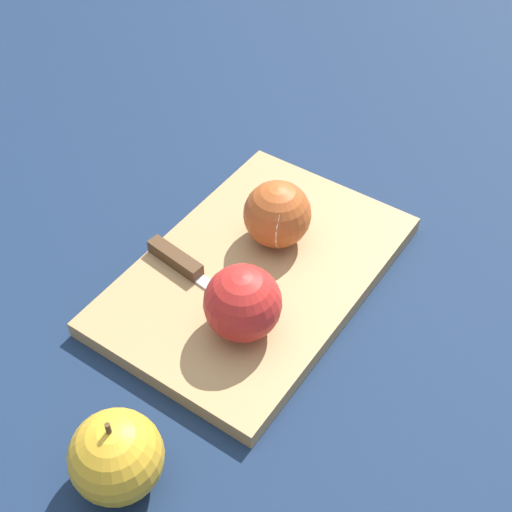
# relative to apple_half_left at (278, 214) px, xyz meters

# --- Properties ---
(ground_plane) EXTENTS (4.00, 4.00, 0.00)m
(ground_plane) POSITION_rel_apple_half_left_xyz_m (0.05, 0.01, -0.06)
(ground_plane) COLOR #14233D
(cutting_board) EXTENTS (0.39, 0.27, 0.02)m
(cutting_board) POSITION_rel_apple_half_left_xyz_m (0.05, 0.01, -0.05)
(cutting_board) COLOR #A37A4C
(cutting_board) RESTS_ON ground_plane
(apple_half_left) EXTENTS (0.08, 0.08, 0.08)m
(apple_half_left) POSITION_rel_apple_half_left_xyz_m (0.00, 0.00, 0.00)
(apple_half_left) COLOR #AD4C1E
(apple_half_left) RESTS_ON cutting_board
(apple_half_right) EXTENTS (0.08, 0.08, 0.08)m
(apple_half_right) POSITION_rel_apple_half_left_xyz_m (0.14, 0.05, 0.00)
(apple_half_right) COLOR red
(apple_half_right) RESTS_ON cutting_board
(knife) EXTENTS (0.03, 0.19, 0.02)m
(knife) POSITION_rel_apple_half_left_xyz_m (0.11, -0.06, -0.03)
(knife) COLOR silver
(knife) RESTS_ON cutting_board
(apple_whole) EXTENTS (0.09, 0.09, 0.10)m
(apple_whole) POSITION_rel_apple_half_left_xyz_m (0.34, 0.06, -0.02)
(apple_whole) COLOR gold
(apple_whole) RESTS_ON ground_plane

